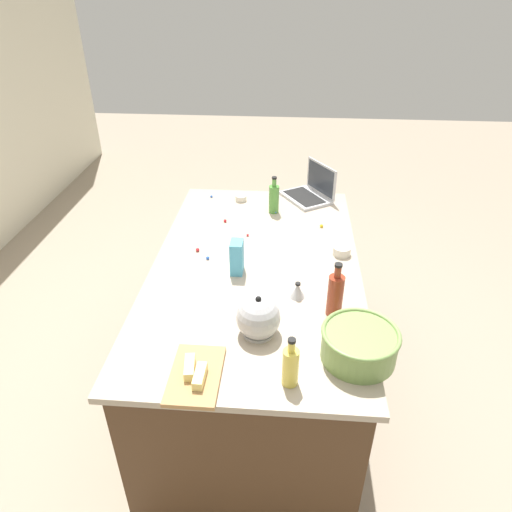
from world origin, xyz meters
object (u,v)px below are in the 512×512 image
(kettle, at_px, (258,318))
(butter_stick_right, at_px, (190,367))
(bottle_olive, at_px, (274,198))
(cutting_board, at_px, (196,375))
(candy_bag, at_px, (237,257))
(kitchen_timer, at_px, (298,290))
(mixing_bowl_large, at_px, (359,344))
(ramekin_medium, at_px, (342,251))
(bottle_oil, at_px, (290,366))
(bottle_soy, at_px, (335,294))
(butter_stick_left, at_px, (200,376))
(laptop, at_px, (311,191))
(ramekin_small, at_px, (241,198))

(kettle, bearing_deg, butter_stick_right, 136.57)
(bottle_olive, relative_size, cutting_board, 0.77)
(butter_stick_right, height_order, candy_bag, candy_bag)
(butter_stick_right, height_order, kitchen_timer, kitchen_timer)
(mixing_bowl_large, height_order, ramekin_medium, mixing_bowl_large)
(bottle_oil, bearing_deg, mixing_bowl_large, -60.17)
(bottle_oil, bearing_deg, bottle_soy, -23.98)
(candy_bag, bearing_deg, bottle_olive, -12.58)
(butter_stick_left, relative_size, candy_bag, 0.65)
(mixing_bowl_large, bearing_deg, laptop, 5.95)
(butter_stick_left, bearing_deg, kitchen_timer, -32.56)
(bottle_oil, xyz_separation_m, candy_bag, (0.70, 0.27, 0.00))
(bottle_soy, xyz_separation_m, butter_stick_left, (-0.44, 0.50, -0.07))
(bottle_oil, relative_size, bottle_olive, 0.91)
(bottle_soy, bearing_deg, ramekin_small, 25.20)
(kettle, distance_m, butter_stick_right, 0.34)
(butter_stick_left, xyz_separation_m, candy_bag, (0.73, -0.05, 0.05))
(ramekin_small, bearing_deg, butter_stick_right, 178.91)
(kitchen_timer, bearing_deg, mixing_bowl_large, -147.77)
(bottle_soy, relative_size, kettle, 1.20)
(ramekin_small, relative_size, ramekin_medium, 0.77)
(candy_bag, bearing_deg, mixing_bowl_large, -136.19)
(butter_stick_left, bearing_deg, cutting_board, 38.89)
(butter_stick_right, bearing_deg, ramekin_medium, -34.98)
(cutting_board, bearing_deg, candy_bag, -6.05)
(butter_stick_left, xyz_separation_m, butter_stick_right, (0.04, 0.04, 0.00))
(bottle_soy, relative_size, butter_stick_left, 2.32)
(bottle_olive, xyz_separation_m, kitchen_timer, (-0.85, -0.15, -0.06))
(butter_stick_left, bearing_deg, mixing_bowl_large, -73.12)
(bottle_soy, bearing_deg, candy_bag, 57.43)
(butter_stick_right, distance_m, ramekin_medium, 1.08)
(bottle_olive, distance_m, ramekin_medium, 0.60)
(laptop, relative_size, bottle_oil, 1.83)
(bottle_olive, height_order, butter_stick_left, bottle_olive)
(bottle_soy, height_order, butter_stick_left, bottle_soy)
(bottle_oil, height_order, butter_stick_right, bottle_oil)
(butter_stick_left, bearing_deg, candy_bag, -4.06)
(butter_stick_left, distance_m, kitchen_timer, 0.65)
(kettle, relative_size, cutting_board, 0.72)
(bottle_oil, xyz_separation_m, ramekin_medium, (0.90, -0.26, -0.06))
(bottle_soy, distance_m, butter_stick_left, 0.67)
(mixing_bowl_large, bearing_deg, bottle_olive, 17.26)
(bottle_soy, distance_m, bottle_olive, 1.00)
(bottle_olive, relative_size, butter_stick_left, 2.08)
(ramekin_small, distance_m, ramekin_medium, 0.85)
(butter_stick_left, xyz_separation_m, kitchen_timer, (0.54, -0.35, -0.00))
(mixing_bowl_large, height_order, bottle_olive, bottle_olive)
(laptop, distance_m, candy_bag, 0.97)
(laptop, height_order, mixing_bowl_large, laptop)
(laptop, xyz_separation_m, bottle_oil, (-1.59, 0.11, 0.04))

